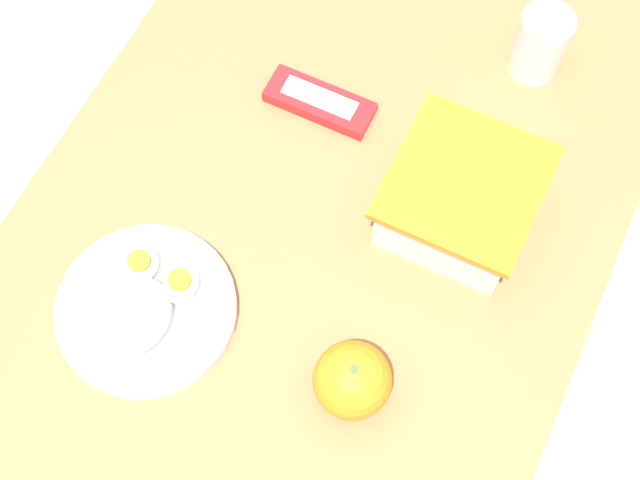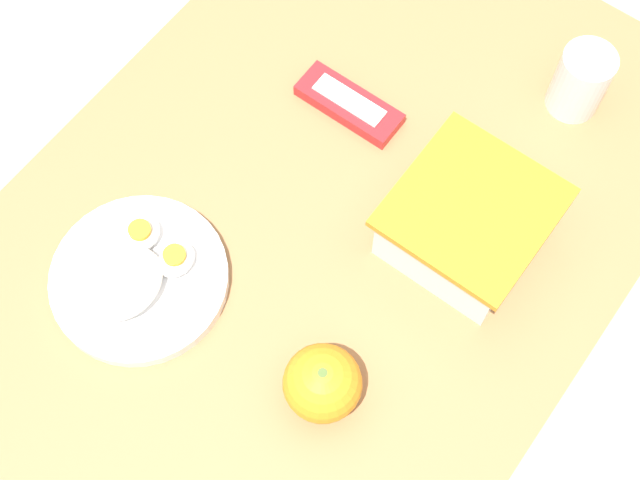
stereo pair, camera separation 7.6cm
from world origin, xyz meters
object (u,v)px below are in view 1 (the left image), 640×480
at_px(orange_fruit, 352,380).
at_px(food_container, 461,200).
at_px(drinking_glass, 540,43).
at_px(candy_bar, 320,102).
at_px(rice_plate, 145,309).

bearing_deg(orange_fruit, food_container, 174.90).
distance_m(food_container, drinking_glass, 0.24).
xyz_separation_m(food_container, orange_fruit, (0.25, -0.02, 0.00)).
bearing_deg(candy_bar, rice_plate, -9.42).
xyz_separation_m(food_container, rice_plate, (0.27, -0.27, -0.02)).
bearing_deg(food_container, rice_plate, -44.98).
bearing_deg(drinking_glass, candy_bar, -51.42).
bearing_deg(candy_bar, orange_fruit, 31.38).
relative_size(orange_fruit, rice_plate, 0.42).
distance_m(candy_bar, drinking_glass, 0.28).
height_order(candy_bar, drinking_glass, drinking_glass).
xyz_separation_m(rice_plate, drinking_glass, (-0.51, 0.28, 0.03)).
bearing_deg(orange_fruit, rice_plate, -85.09).
bearing_deg(rice_plate, drinking_glass, 151.62).
bearing_deg(food_container, candy_bar, -107.10).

